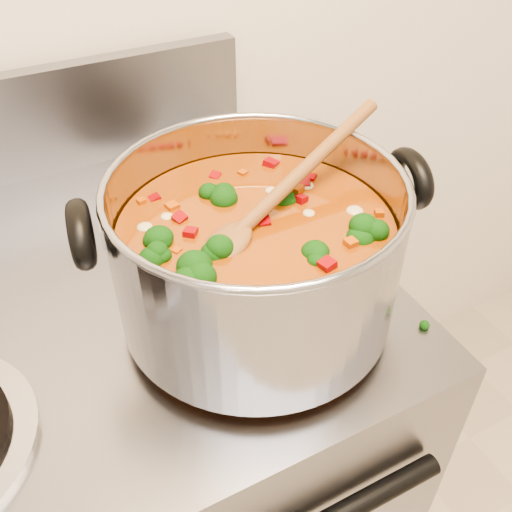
{
  "coord_description": "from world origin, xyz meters",
  "views": [
    {
      "loc": [
        0.01,
        0.62,
        1.4
      ],
      "look_at": [
        0.22,
        1.02,
        1.01
      ],
      "focal_mm": 40.0,
      "sensor_mm": 36.0,
      "label": 1
    }
  ],
  "objects": [
    {
      "name": "electric_range",
      "position": [
        0.04,
        1.16,
        0.47
      ],
      "size": [
        0.73,
        0.66,
        1.08
      ],
      "color": "gray",
      "rests_on": "ground"
    },
    {
      "name": "stockpot",
      "position": [
        0.22,
        1.02,
        1.01
      ],
      "size": [
        0.36,
        0.3,
        0.18
      ],
      "rotation": [
        0.0,
        0.0,
        -0.19
      ],
      "color": "#9D9DA5",
      "rests_on": "electric_range"
    },
    {
      "name": "wooden_spoon",
      "position": [
        0.24,
        1.03,
        1.07
      ],
      "size": [
        0.26,
        0.12,
        0.09
      ],
      "rotation": [
        0.0,
        0.0,
        0.33
      ],
      "color": "brown",
      "rests_on": "stockpot"
    },
    {
      "name": "cooktop_crumbs",
      "position": [
        0.27,
        1.19,
        0.92
      ],
      "size": [
        0.28,
        0.06,
        0.01
      ],
      "color": "black",
      "rests_on": "electric_range"
    }
  ]
}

